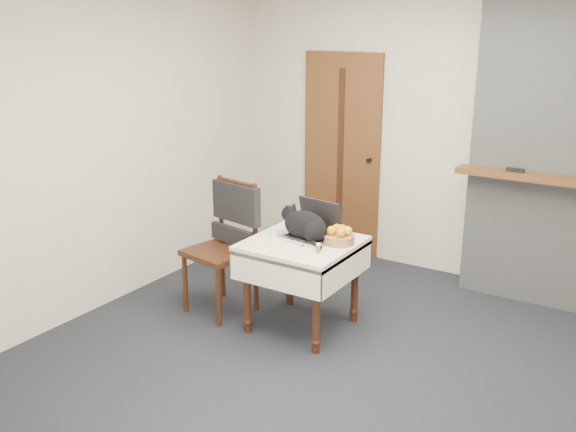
# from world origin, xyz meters

# --- Properties ---
(ground) EXTENTS (4.50, 4.50, 0.00)m
(ground) POSITION_xyz_m (0.00, 0.00, 0.00)
(ground) COLOR black
(ground) RESTS_ON ground
(room_shell) EXTENTS (4.52, 4.01, 2.61)m
(room_shell) POSITION_xyz_m (0.00, 0.46, 1.76)
(room_shell) COLOR beige
(room_shell) RESTS_ON ground
(door) EXTENTS (0.82, 0.10, 2.00)m
(door) POSITION_xyz_m (-1.20, 1.97, 1.00)
(door) COLOR brown
(door) RESTS_ON ground
(chimney) EXTENTS (1.62, 0.48, 2.60)m
(chimney) POSITION_xyz_m (0.90, 1.85, 1.30)
(chimney) COLOR gray
(chimney) RESTS_ON ground
(side_table) EXTENTS (0.78, 0.78, 0.70)m
(side_table) POSITION_xyz_m (-0.64, 0.31, 0.59)
(side_table) COLOR #361D0E
(side_table) RESTS_ON ground
(laptop) EXTENTS (0.42, 0.38, 0.28)m
(laptop) POSITION_xyz_m (-0.62, 0.42, 0.77)
(laptop) COLOR #B7B7BC
(laptop) RESTS_ON side_table
(cat) EXTENTS (0.48, 0.33, 0.25)m
(cat) POSITION_xyz_m (-0.64, 0.36, 0.81)
(cat) COLOR black
(cat) RESTS_ON side_table
(cream_jar) EXTENTS (0.06, 0.06, 0.06)m
(cream_jar) POSITION_xyz_m (-0.88, 0.28, 0.73)
(cream_jar) COLOR silver
(cream_jar) RESTS_ON side_table
(pill_bottle) EXTENTS (0.03, 0.03, 0.07)m
(pill_bottle) POSITION_xyz_m (-0.42, 0.16, 0.74)
(pill_bottle) COLOR #956112
(pill_bottle) RESTS_ON side_table
(fruit_basket) EXTENTS (0.23, 0.23, 0.13)m
(fruit_basket) POSITION_xyz_m (-0.39, 0.42, 0.75)
(fruit_basket) COLOR #A76943
(fruit_basket) RESTS_ON side_table
(desk_clutter) EXTENTS (0.13, 0.10, 0.01)m
(desk_clutter) POSITION_xyz_m (-0.50, 0.35, 0.70)
(desk_clutter) COLOR black
(desk_clutter) RESTS_ON side_table
(chair) EXTENTS (0.56, 0.55, 1.07)m
(chair) POSITION_xyz_m (-1.33, 0.31, 0.68)
(chair) COLOR #361D0E
(chair) RESTS_ON ground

